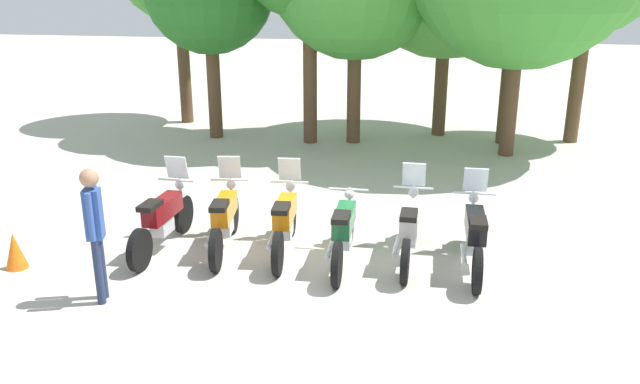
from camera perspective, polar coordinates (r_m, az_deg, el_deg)
ground_plane at (r=9.69m, az=-0.58°, el=-5.97°), size 80.00×80.00×0.00m
motorcycle_0 at (r=10.12m, az=-14.07°, el=-2.31°), size 0.62×2.19×1.37m
motorcycle_1 at (r=9.93m, az=-8.65°, el=-2.34°), size 0.64×2.18×1.37m
motorcycle_2 at (r=9.72m, az=-3.21°, el=-2.61°), size 0.62×2.19×1.37m
motorcycle_3 at (r=9.36m, az=2.17°, el=-3.54°), size 0.62×2.19×0.99m
motorcycle_4 at (r=9.54m, az=8.13°, el=-3.19°), size 0.62×2.19×1.37m
motorcycle_5 at (r=9.45m, az=13.86°, el=-3.79°), size 0.62×2.19×1.37m
person_0 at (r=8.51m, az=-19.80°, el=-2.76°), size 0.30×0.41×1.82m
traffic_cone at (r=10.27m, az=-25.97°, el=-4.82°), size 0.32×0.32×0.55m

